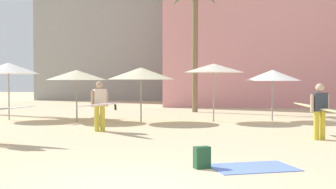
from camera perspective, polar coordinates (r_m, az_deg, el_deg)
name	(u,v)px	position (r m, az deg, el deg)	size (l,w,h in m)	color
ground	(133,186)	(7.16, -4.50, -11.73)	(120.00, 120.00, 0.00)	beige
hotel_pink	(301,11)	(34.18, 16.93, 10.27)	(19.41, 10.56, 13.60)	pink
cafe_umbrella_0	(141,74)	(17.91, -3.53, 2.74)	(2.74, 2.74, 2.23)	gray
cafe_umbrella_1	(77,75)	(18.57, -11.78, 2.49)	(2.51, 2.51, 2.14)	gray
cafe_umbrella_2	(273,75)	(18.98, 13.41, 2.43)	(2.35, 2.35, 2.15)	gray
cafe_umbrella_4	(9,68)	(20.19, -19.98, 3.22)	(2.60, 2.60, 2.47)	gray
cafe_umbrella_5	(214,68)	(18.28, 5.95, 3.43)	(2.51, 2.51, 2.41)	gray
beach_towel	(253,167)	(8.72, 10.92, -9.27)	(1.59, 1.06, 0.01)	#6684E0
backpack	(202,158)	(8.50, 4.39, -8.19)	(0.35, 0.33, 0.42)	#224C2F
person_near_left	(99,104)	(14.66, -8.97, -1.26)	(2.18, 2.36, 1.67)	gold
person_far_left	(318,108)	(13.35, 18.94, -1.72)	(1.12, 2.88, 1.61)	gold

